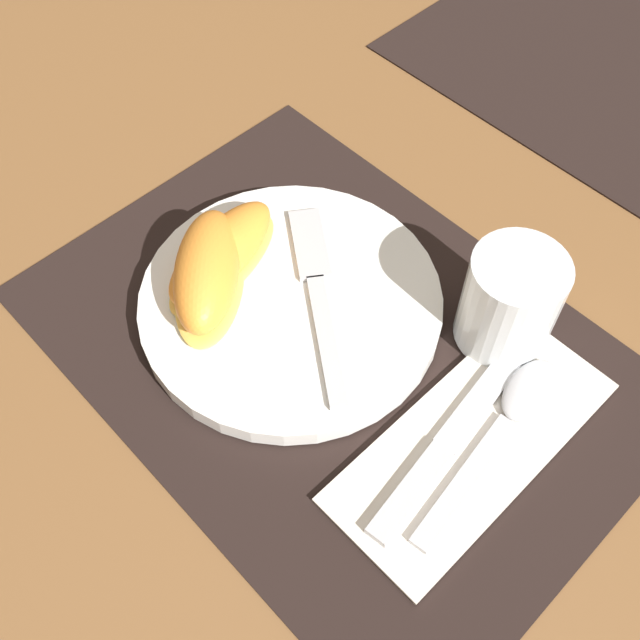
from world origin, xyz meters
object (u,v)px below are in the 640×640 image
juice_glass (508,305)px  citrus_wedge_0 (222,254)px  knife (455,433)px  citrus_wedge_1 (207,273)px  plate (292,301)px  spoon (513,413)px  fork (318,286)px

juice_glass → citrus_wedge_0: 0.23m
juice_glass → knife: 0.11m
citrus_wedge_1 → plate: bearing=39.4°
citrus_wedge_1 → knife: bearing=12.6°
spoon → citrus_wedge_1: citrus_wedge_1 is taller
plate → citrus_wedge_1: 0.07m
juice_glass → citrus_wedge_1: juice_glass is taller
juice_glass → spoon: size_ratio=0.47×
citrus_wedge_0 → citrus_wedge_1: size_ratio=1.05×
fork → knife: bearing=-4.8°
spoon → citrus_wedge_0: 0.26m
plate → citrus_wedge_1: (-0.05, -0.04, 0.03)m
plate → juice_glass: size_ratio=2.85×
plate → spoon: size_ratio=1.35×
spoon → plate: bearing=-165.2°
juice_glass → knife: (0.03, -0.09, -0.03)m
citrus_wedge_1 → fork: bearing=45.8°
fork → citrus_wedge_1: 0.09m
juice_glass → fork: size_ratio=0.50×
juice_glass → citrus_wedge_1: (-0.18, -0.14, -0.00)m
plate → spoon: plate is taller
plate → knife: bearing=2.3°
juice_glass → spoon: bearing=-44.5°
plate → knife: 0.17m
juice_glass → citrus_wedge_0: bearing=-147.8°
fork → citrus_wedge_0: bearing=-150.5°
plate → juice_glass: 0.17m
plate → fork: 0.02m
fork → citrus_wedge_1: bearing=-134.2°
fork → citrus_wedge_0: size_ratio=1.27×
knife → fork: 0.16m
plate → juice_glass: (0.13, 0.10, 0.03)m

